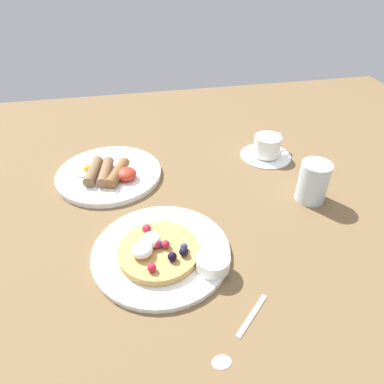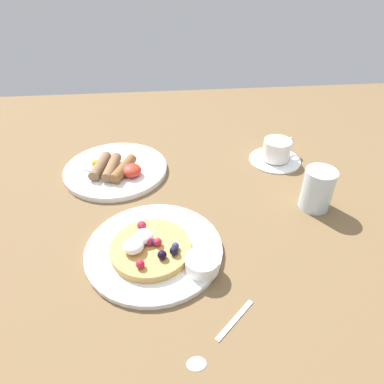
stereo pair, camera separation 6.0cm
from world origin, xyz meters
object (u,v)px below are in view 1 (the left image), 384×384
object	(u,v)px
syrup_ramekin	(213,262)
coffee_cup	(268,145)
teaspoon	(234,343)
coffee_saucer	(266,155)
pancake_plate	(161,252)
breakfast_plate	(109,174)
water_glass	(313,182)

from	to	relation	value
syrup_ramekin	coffee_cup	xyz separation A→B (cm)	(23.95, 35.73, 1.01)
syrup_ramekin	teaspoon	distance (cm)	13.90
syrup_ramekin	coffee_saucer	bearing A→B (deg)	56.26
pancake_plate	coffee_saucer	bearing A→B (deg)	42.72
breakfast_plate	teaspoon	xyz separation A→B (cm)	(17.23, -48.00, -0.42)
coffee_cup	teaspoon	xyz separation A→B (cm)	(-24.24, -49.45, -3.18)
breakfast_plate	teaspoon	size ratio (longest dim) A/B	2.18
coffee_saucer	teaspoon	distance (cm)	54.93
syrup_ramekin	coffee_cup	bearing A→B (deg)	56.16
water_glass	coffee_saucer	bearing A→B (deg)	98.14
syrup_ramekin	water_glass	bearing A→B (deg)	31.25
pancake_plate	water_glass	xyz separation A→B (cm)	(34.89, 10.14, 4.06)
coffee_cup	water_glass	world-z (taller)	water_glass
teaspoon	syrup_ramekin	bearing A→B (deg)	88.79
breakfast_plate	coffee_cup	size ratio (longest dim) A/B	2.74
syrup_ramekin	water_glass	world-z (taller)	water_glass
pancake_plate	syrup_ramekin	size ratio (longest dim) A/B	4.28
pancake_plate	syrup_ramekin	bearing A→B (deg)	-35.84
syrup_ramekin	teaspoon	bearing A→B (deg)	-91.21
syrup_ramekin	coffee_saucer	distance (cm)	42.91
syrup_ramekin	coffee_saucer	xyz separation A→B (cm)	(23.80, 35.64, -2.05)
pancake_plate	coffee_saucer	distance (cm)	43.70
breakfast_plate	water_glass	xyz separation A→B (cm)	(44.12, -18.14, 3.93)
syrup_ramekin	water_glass	size ratio (longest dim) A/B	0.65
syrup_ramekin	coffee_saucer	world-z (taller)	syrup_ramekin
coffee_saucer	water_glass	bearing A→B (deg)	-81.86
pancake_plate	coffee_saucer	size ratio (longest dim) A/B	1.92
coffee_saucer	coffee_cup	world-z (taller)	coffee_cup
breakfast_plate	coffee_cup	bearing A→B (deg)	2.00
coffee_saucer	teaspoon	size ratio (longest dim) A/B	1.15
teaspoon	water_glass	size ratio (longest dim) A/B	1.26
syrup_ramekin	pancake_plate	bearing A→B (deg)	144.16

